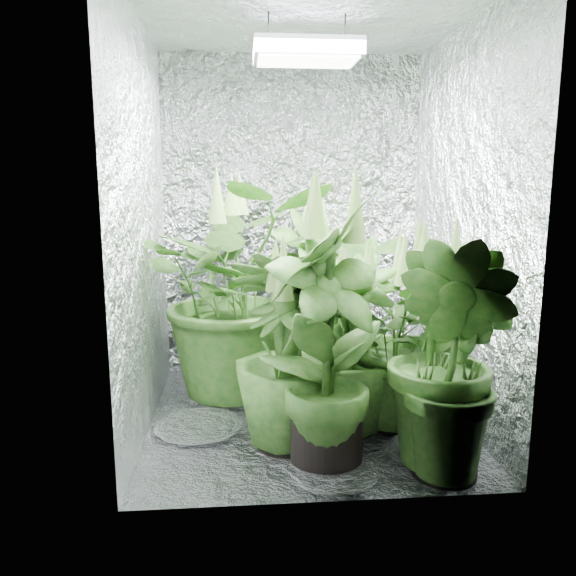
# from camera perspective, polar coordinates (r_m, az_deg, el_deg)

# --- Properties ---
(ground) EXTENTS (1.60, 1.60, 0.00)m
(ground) POSITION_cam_1_polar(r_m,az_deg,el_deg) (3.04, 1.72, -13.05)
(ground) COLOR white
(ground) RESTS_ON ground
(walls) EXTENTS (1.62, 1.62, 2.00)m
(walls) POSITION_cam_1_polar(r_m,az_deg,el_deg) (2.80, 1.83, 6.08)
(walls) COLOR white
(walls) RESTS_ON ground
(ceiling) EXTENTS (1.60, 1.60, 0.01)m
(ceiling) POSITION_cam_1_polar(r_m,az_deg,el_deg) (2.90, 1.95, 26.18)
(ceiling) COLOR white
(ceiling) RESTS_ON walls
(grow_lamp) EXTENTS (0.50, 0.30, 0.22)m
(grow_lamp) POSITION_cam_1_polar(r_m,az_deg,el_deg) (2.86, 1.93, 22.82)
(grow_lamp) COLOR gray
(grow_lamp) RESTS_ON ceiling
(plant_a) EXTENTS (1.22, 1.22, 1.30)m
(plant_a) POSITION_cam_1_polar(r_m,az_deg,el_deg) (3.18, -5.09, -0.29)
(plant_a) COLOR black
(plant_a) RESTS_ON ground
(plant_b) EXTENTS (0.77, 0.77, 1.15)m
(plant_b) POSITION_cam_1_polar(r_m,az_deg,el_deg) (3.51, 2.26, -0.85)
(plant_b) COLOR black
(plant_b) RESTS_ON ground
(plant_c) EXTENTS (0.56, 0.56, 0.98)m
(plant_c) POSITION_cam_1_polar(r_m,az_deg,el_deg) (3.45, 5.85, -2.50)
(plant_c) COLOR black
(plant_c) RESTS_ON ground
(plant_d) EXTENTS (0.61, 0.61, 1.00)m
(plant_d) POSITION_cam_1_polar(r_m,az_deg,el_deg) (2.60, -0.11, -6.59)
(plant_d) COLOR black
(plant_d) RESTS_ON ground
(plant_e) EXTENTS (0.89, 0.89, 1.00)m
(plant_e) POSITION_cam_1_polar(r_m,az_deg,el_deg) (2.84, 11.43, -4.89)
(plant_e) COLOR black
(plant_e) RESTS_ON ground
(plant_f) EXTENTS (0.83, 0.83, 1.28)m
(plant_f) POSITION_cam_1_polar(r_m,az_deg,el_deg) (2.36, 4.06, -4.80)
(plant_f) COLOR black
(plant_f) RESTS_ON ground
(plant_g) EXTENTS (0.74, 0.74, 1.09)m
(plant_g) POSITION_cam_1_polar(r_m,az_deg,el_deg) (2.41, 16.11, -7.08)
(plant_g) COLOR black
(plant_g) RESTS_ON ground
(plant_h) EXTENTS (0.62, 0.62, 0.94)m
(plant_h) POSITION_cam_1_polar(r_m,az_deg,el_deg) (2.78, 6.33, -6.05)
(plant_h) COLOR black
(plant_h) RESTS_ON ground
(circulation_fan) EXTENTS (0.15, 0.31, 0.36)m
(circulation_fan) POSITION_cam_1_polar(r_m,az_deg,el_deg) (3.64, 10.13, -6.67)
(circulation_fan) COLOR black
(circulation_fan) RESTS_ON ground
(plant_label) EXTENTS (0.06, 0.04, 0.08)m
(plant_label) POSITION_cam_1_polar(r_m,az_deg,el_deg) (2.47, 17.40, -11.74)
(plant_label) COLOR white
(plant_label) RESTS_ON plant_g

